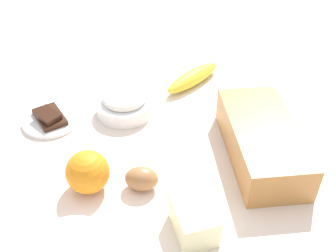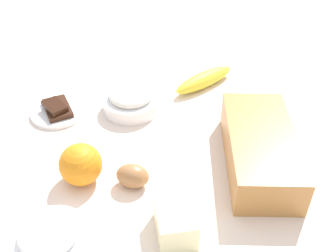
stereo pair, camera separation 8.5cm
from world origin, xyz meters
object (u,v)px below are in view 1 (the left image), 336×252
at_px(sugar_bowl, 71,252).
at_px(flour_bowl, 125,103).
at_px(egg_near_butter, 142,179).
at_px(chocolate_plate, 50,119).
at_px(orange_fruit, 88,172).
at_px(loaf_pan, 262,140).
at_px(butter_block, 194,219).
at_px(banana, 193,78).

bearing_deg(sugar_bowl, flour_bowl, 157.43).
xyz_separation_m(egg_near_butter, chocolate_plate, (-0.26, -0.16, -0.01)).
xyz_separation_m(sugar_bowl, orange_fruit, (-0.16, 0.05, 0.01)).
bearing_deg(loaf_pan, butter_block, -43.83).
xyz_separation_m(banana, egg_near_butter, (0.33, -0.21, 0.00)).
relative_size(loaf_pan, sugar_bowl, 2.28).
bearing_deg(sugar_bowl, egg_near_butter, 132.58).
distance_m(loaf_pan, sugar_bowl, 0.43).
distance_m(flour_bowl, chocolate_plate, 0.18).
distance_m(orange_fruit, butter_block, 0.22).
relative_size(loaf_pan, banana, 1.57).
bearing_deg(chocolate_plate, banana, 100.60).
relative_size(sugar_bowl, chocolate_plate, 1.01).
bearing_deg(sugar_bowl, loaf_pan, 110.88).
height_order(banana, butter_block, butter_block).
relative_size(egg_near_butter, chocolate_plate, 0.50).
xyz_separation_m(sugar_bowl, banana, (-0.46, 0.36, -0.01)).
bearing_deg(banana, orange_fruit, -45.89).
bearing_deg(loaf_pan, egg_near_butter, -75.47).
xyz_separation_m(loaf_pan, orange_fruit, (-0.00, -0.36, -0.00)).
distance_m(loaf_pan, banana, 0.31).
relative_size(orange_fruit, butter_block, 0.92).
height_order(sugar_bowl, chocolate_plate, sugar_bowl).
relative_size(loaf_pan, butter_block, 3.31).
bearing_deg(butter_block, banana, 161.56).
relative_size(butter_block, chocolate_plate, 0.69).
distance_m(loaf_pan, egg_near_butter, 0.26).
bearing_deg(banana, loaf_pan, 8.49).
relative_size(banana, egg_near_butter, 2.93).
height_order(banana, egg_near_butter, egg_near_butter).
height_order(sugar_bowl, egg_near_butter, sugar_bowl).
xyz_separation_m(sugar_bowl, butter_block, (-0.01, 0.21, 0.00)).
bearing_deg(flour_bowl, egg_near_butter, -3.60).
distance_m(loaf_pan, flour_bowl, 0.33).
xyz_separation_m(flour_bowl, butter_block, (0.37, 0.05, 0.00)).
distance_m(sugar_bowl, egg_near_butter, 0.19).
xyz_separation_m(loaf_pan, flour_bowl, (-0.23, -0.24, -0.01)).
height_order(loaf_pan, butter_block, loaf_pan).
bearing_deg(egg_near_butter, flour_bowl, 176.40).
height_order(sugar_bowl, orange_fruit, orange_fruit).
relative_size(flour_bowl, egg_near_butter, 2.10).
distance_m(flour_bowl, sugar_bowl, 0.41).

